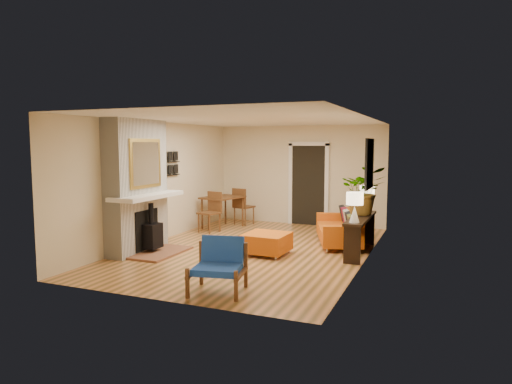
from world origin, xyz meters
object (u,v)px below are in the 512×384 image
(sofa, at_px, (342,229))
(blue_chair, at_px, (220,262))
(houseplant, at_px, (363,191))
(console_table, at_px, (361,224))
(dining_table, at_px, (225,203))
(lamp_near, at_px, (355,204))
(lamp_far, at_px, (367,196))
(ottoman, at_px, (267,242))

(sofa, height_order, blue_chair, blue_chair)
(blue_chair, height_order, houseplant, houseplant)
(blue_chair, xyz_separation_m, console_table, (1.51, 3.03, 0.16))
(dining_table, relative_size, lamp_near, 3.43)
(sofa, relative_size, lamp_near, 3.74)
(blue_chair, bearing_deg, houseplant, 65.56)
(console_table, bearing_deg, blue_chair, -116.54)
(blue_chair, height_order, lamp_far, lamp_far)
(sofa, bearing_deg, console_table, -55.66)
(houseplant, bearing_deg, dining_table, 161.70)
(dining_table, distance_m, houseplant, 3.87)
(lamp_far, bearing_deg, console_table, -90.00)
(sofa, xyz_separation_m, ottoman, (-1.14, -1.49, -0.09))
(sofa, bearing_deg, dining_table, 167.00)
(dining_table, relative_size, houseplant, 1.92)
(sofa, distance_m, lamp_near, 1.71)
(console_table, bearing_deg, lamp_near, -90.00)
(lamp_near, relative_size, houseplant, 0.56)
(blue_chair, distance_m, houseplant, 3.72)
(dining_table, distance_m, lamp_near, 4.26)
(sofa, distance_m, houseplant, 1.13)
(sofa, height_order, ottoman, sofa)
(ottoman, xyz_separation_m, lamp_near, (1.66, 0.05, 0.83))
(ottoman, distance_m, lamp_near, 1.86)
(ottoman, height_order, console_table, console_table)
(blue_chair, bearing_deg, lamp_near, 57.12)
(dining_table, height_order, houseplant, houseplant)
(lamp_near, bearing_deg, blue_chair, -122.88)
(sofa, xyz_separation_m, lamp_near, (0.52, -1.45, 0.74))
(sofa, bearing_deg, lamp_far, -4.62)
(ottoman, bearing_deg, sofa, 52.57)
(blue_chair, distance_m, lamp_near, 2.86)
(dining_table, height_order, lamp_near, lamp_near)
(dining_table, bearing_deg, houseplant, -18.30)
(console_table, bearing_deg, dining_table, 157.90)
(blue_chair, bearing_deg, console_table, 63.46)
(dining_table, bearing_deg, lamp_far, -11.83)
(sofa, distance_m, console_table, 0.95)
(sofa, xyz_separation_m, dining_table, (-3.13, 0.72, 0.31))
(sofa, relative_size, ottoman, 2.41)
(sofa, bearing_deg, lamp_near, -70.30)
(console_table, bearing_deg, sofa, 124.34)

